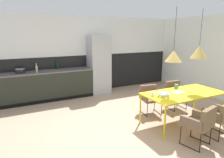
% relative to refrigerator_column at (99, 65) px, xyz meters
% --- Properties ---
extents(ground_plane, '(9.18, 9.18, 0.00)m').
position_rel_refrigerator_column_xyz_m(ground_plane, '(-0.33, -2.98, -0.99)').
color(ground_plane, tan).
extents(back_wall_splashback_dark, '(7.07, 0.12, 1.31)m').
position_rel_refrigerator_column_xyz_m(back_wall_splashback_dark, '(-0.33, 0.36, -0.34)').
color(back_wall_splashback_dark, black).
rests_on(back_wall_splashback_dark, ground).
extents(back_wall_panel_upper, '(7.07, 0.12, 1.31)m').
position_rel_refrigerator_column_xyz_m(back_wall_panel_upper, '(-0.33, 0.36, 0.97)').
color(back_wall_panel_upper, white).
rests_on(back_wall_panel_upper, back_wall_splashback_dark).
extents(kitchen_counter, '(3.37, 0.63, 0.92)m').
position_rel_refrigerator_column_xyz_m(kitchen_counter, '(-2.04, -0.00, -0.53)').
color(kitchen_counter, '#272C22').
rests_on(kitchen_counter, ground).
extents(refrigerator_column, '(0.69, 0.60, 1.98)m').
position_rel_refrigerator_column_xyz_m(refrigerator_column, '(0.00, 0.00, 0.00)').
color(refrigerator_column, '#ADAFB2').
rests_on(refrigerator_column, ground).
extents(dining_table, '(1.84, 0.90, 0.73)m').
position_rel_refrigerator_column_xyz_m(dining_table, '(0.74, -3.14, -0.30)').
color(dining_table, yellow).
rests_on(dining_table, ground).
extents(armchair_far_side, '(0.56, 0.55, 0.72)m').
position_rel_refrigerator_column_xyz_m(armchair_far_side, '(0.46, -2.30, -0.52)').
color(armchair_far_side, brown).
rests_on(armchair_far_side, ground).
extents(armchair_near_window, '(0.51, 0.49, 0.73)m').
position_rel_refrigerator_column_xyz_m(armchair_near_window, '(0.93, -3.96, -0.51)').
color(armchair_near_window, brown).
rests_on(armchair_near_window, ground).
extents(armchair_head_of_table, '(0.52, 0.50, 0.74)m').
position_rel_refrigerator_column_xyz_m(armchair_head_of_table, '(1.31, -2.32, -0.50)').
color(armchair_head_of_table, brown).
rests_on(armchair_head_of_table, ground).
extents(armchair_corner_seat, '(0.57, 0.57, 0.77)m').
position_rel_refrigerator_column_xyz_m(armchair_corner_seat, '(0.29, -4.01, -0.49)').
color(armchair_corner_seat, brown).
rests_on(armchair_corner_seat, ground).
extents(fruit_bowl, '(0.27, 0.27, 0.09)m').
position_rel_refrigerator_column_xyz_m(fruit_bowl, '(0.12, -3.18, -0.20)').
color(fruit_bowl, silver).
rests_on(fruit_bowl, dining_table).
extents(open_book, '(0.25, 0.20, 0.02)m').
position_rel_refrigerator_column_xyz_m(open_book, '(0.64, -3.07, -0.25)').
color(open_book, white).
rests_on(open_book, dining_table).
extents(mug_tall_blue, '(0.12, 0.08, 0.09)m').
position_rel_refrigerator_column_xyz_m(mug_tall_blue, '(-0.05, -3.04, -0.21)').
color(mug_tall_blue, white).
rests_on(mug_tall_blue, dining_table).
extents(mug_wide_latte, '(0.14, 0.09, 0.11)m').
position_rel_refrigerator_column_xyz_m(mug_wide_latte, '(0.84, -2.81, -0.20)').
color(mug_wide_latte, '#5B8456').
rests_on(mug_wide_latte, dining_table).
extents(cooking_pot, '(0.27, 0.27, 0.15)m').
position_rel_refrigerator_column_xyz_m(cooking_pot, '(-2.48, 0.01, -0.01)').
color(cooking_pot, black).
rests_on(cooking_pot, kitchen_counter).
extents(bottle_wine_green, '(0.06, 0.06, 0.28)m').
position_rel_refrigerator_column_xyz_m(bottle_wine_green, '(-2.03, -0.09, 0.03)').
color(bottle_wine_green, tan).
rests_on(bottle_wine_green, kitchen_counter).
extents(bottle_oil_tall, '(0.07, 0.07, 0.32)m').
position_rel_refrigerator_column_xyz_m(bottle_oil_tall, '(-1.36, 0.23, 0.05)').
color(bottle_oil_tall, '#0F3319').
rests_on(bottle_oil_tall, kitchen_counter).
extents(pendant_lamp_over_table_near, '(0.36, 0.36, 1.10)m').
position_rel_refrigerator_column_xyz_m(pendant_lamp_over_table_near, '(0.37, -3.13, 0.59)').
color(pendant_lamp_over_table_near, black).
extents(pendant_lamp_over_table_far, '(0.37, 0.37, 1.07)m').
position_rel_refrigerator_column_xyz_m(pendant_lamp_over_table_far, '(1.11, -3.14, 0.65)').
color(pendant_lamp_over_table_far, black).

